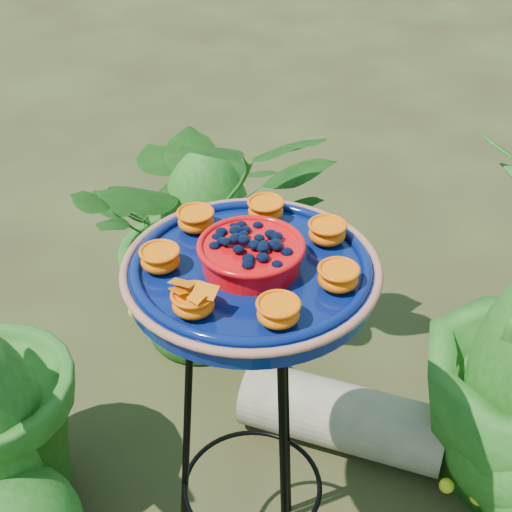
# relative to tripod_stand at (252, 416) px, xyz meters

# --- Properties ---
(tripod_stand) EXTENTS (0.31, 0.33, 0.81)m
(tripod_stand) POSITION_rel_tripod_stand_xyz_m (0.00, 0.00, 0.00)
(tripod_stand) COLOR black
(tripod_stand) RESTS_ON ground
(feeder_dish) EXTENTS (0.43, 0.43, 0.10)m
(feeder_dish) POSITION_rel_tripod_stand_xyz_m (-0.00, -0.00, 0.36)
(feeder_dish) COLOR #06144F
(feeder_dish) RESTS_ON tripod_stand
(driftwood_log) EXTENTS (0.56, 0.27, 0.18)m
(driftwood_log) POSITION_rel_tripod_stand_xyz_m (0.03, 0.43, -0.40)
(driftwood_log) COLOR tan
(driftwood_log) RESTS_ON ground
(shrub_back_left) EXTENTS (0.94, 0.93, 0.79)m
(shrub_back_left) POSITION_rel_tripod_stand_xyz_m (-0.53, 0.65, -0.10)
(shrub_back_left) COLOR #1C4B14
(shrub_back_left) RESTS_ON ground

